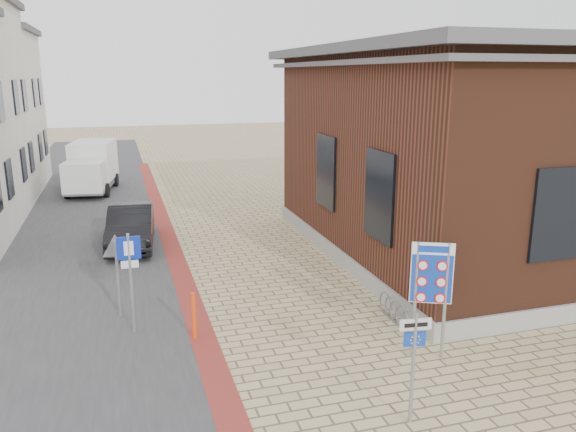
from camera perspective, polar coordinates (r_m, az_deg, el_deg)
ground at (r=11.49m, az=3.90°, el=-16.88°), size 120.00×120.00×0.00m
road_strip at (r=24.96m, az=-20.82°, el=-0.45°), size 7.00×60.00×0.02m
curb_strip at (r=20.12m, az=-11.69°, el=-3.18°), size 0.60×40.00×0.02m
brick_building at (r=20.62m, az=20.94°, el=6.48°), size 13.00×13.00×6.80m
bike_rack at (r=14.14m, az=10.94°, el=-9.67°), size 0.08×1.80×0.60m
sedan at (r=20.59m, az=-15.67°, el=-1.00°), size 1.87×4.43×1.42m
box_truck at (r=30.68m, az=-19.33°, el=4.75°), size 2.66×5.08×2.53m
border_sign at (r=12.13m, az=14.38°, el=-5.94°), size 0.82×0.41×2.57m
essen_sign at (r=10.03m, az=12.67°, el=-13.31°), size 0.56×0.11×2.08m
parking_sign at (r=13.39m, az=-15.76°, el=-4.95°), size 0.54×0.07×2.44m
yield_sign at (r=14.40m, az=-17.05°, el=-3.96°), size 0.75×0.16×2.11m
bollard at (r=13.19m, az=-9.54°, el=-9.99°), size 0.13×0.13×1.13m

